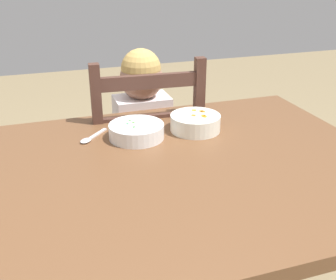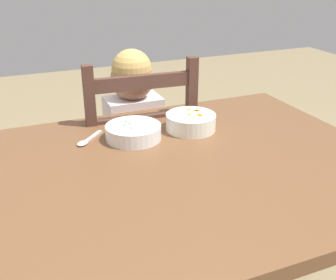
% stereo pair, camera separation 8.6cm
% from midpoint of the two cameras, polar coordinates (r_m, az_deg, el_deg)
% --- Properties ---
extents(dining_table, '(1.34, 0.94, 0.72)m').
position_cam_midpoint_polar(dining_table, '(1.22, 0.95, -7.74)').
color(dining_table, brown).
rests_on(dining_table, ground).
extents(dining_chair, '(0.45, 0.45, 0.93)m').
position_cam_midpoint_polar(dining_chair, '(1.76, -1.92, -3.73)').
color(dining_chair, '#4D2F26').
rests_on(dining_chair, ground).
extents(child_figure, '(0.32, 0.31, 0.94)m').
position_cam_midpoint_polar(child_figure, '(1.68, -1.84, 1.52)').
color(child_figure, silver).
rests_on(child_figure, ground).
extents(bowl_of_peas, '(0.18, 0.18, 0.05)m').
position_cam_midpoint_polar(bowl_of_peas, '(1.35, -2.56, 1.27)').
color(bowl_of_peas, white).
rests_on(bowl_of_peas, dining_table).
extents(bowl_of_carrots, '(0.17, 0.17, 0.06)m').
position_cam_midpoint_polar(bowl_of_carrots, '(1.41, 5.53, 2.44)').
color(bowl_of_carrots, white).
rests_on(bowl_of_carrots, dining_table).
extents(spoon, '(0.11, 0.11, 0.01)m').
position_cam_midpoint_polar(spoon, '(1.36, -9.02, 0.18)').
color(spoon, silver).
rests_on(spoon, dining_table).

